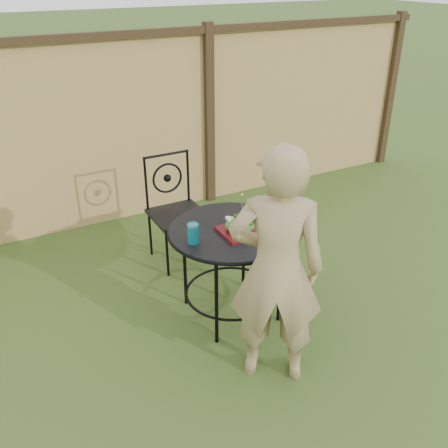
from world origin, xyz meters
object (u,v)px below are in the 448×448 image
(patio_table, at_px, (231,246))
(patio_chair, at_px, (175,207))
(salad_plate, at_px, (240,231))
(diner, at_px, (276,270))

(patio_table, bearing_deg, patio_chair, 91.88)
(salad_plate, bearing_deg, patio_chair, 93.06)
(diner, relative_size, salad_plate, 5.84)
(patio_table, xyz_separation_m, patio_chair, (-0.03, 0.95, -0.08))
(patio_table, distance_m, diner, 0.71)
(patio_table, bearing_deg, salad_plate, -72.89)
(diner, bearing_deg, patio_table, -62.79)
(salad_plate, bearing_deg, diner, -99.43)
(patio_table, bearing_deg, diner, -96.39)
(patio_chair, xyz_separation_m, diner, (-0.04, -1.63, 0.28))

